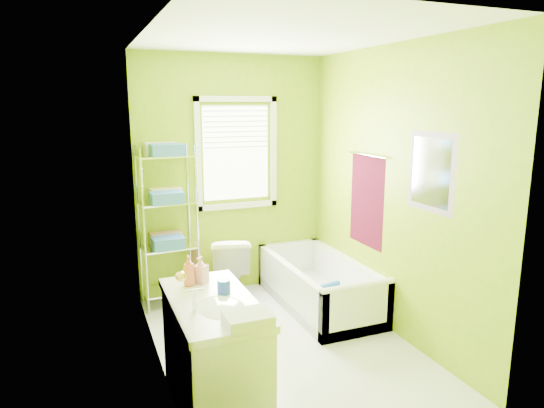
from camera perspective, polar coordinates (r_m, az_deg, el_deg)
name	(u,v)px	position (r m, az deg, el deg)	size (l,w,h in m)	color
ground	(283,344)	(4.45, 1.29, -16.17)	(2.90, 2.90, 0.00)	silver
room_envelope	(284,171)	(3.97, 1.39, 3.96)	(2.14, 2.94, 2.62)	#739407
window	(237,147)	(5.31, -4.20, 6.65)	(0.92, 0.05, 1.22)	white
door	(186,296)	(2.88, -10.13, -10.60)	(0.09, 0.80, 2.00)	white
right_wall_decor	(390,190)	(4.49, 13.71, 1.62)	(0.04, 1.48, 1.17)	#440719
bathtub	(319,291)	(5.16, 5.59, -10.16)	(0.75, 1.60, 0.52)	white
toilet	(231,267)	(5.26, -4.89, -7.44)	(0.40, 0.70, 0.71)	white
vanity	(214,351)	(3.48, -6.82, -16.82)	(0.55, 1.07, 1.02)	silver
wire_shelf_unit	(168,208)	(5.06, -12.14, -0.44)	(0.59, 0.47, 1.70)	silver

